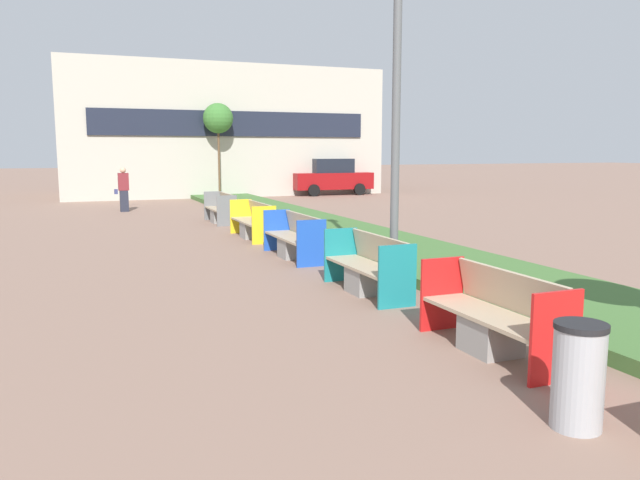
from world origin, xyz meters
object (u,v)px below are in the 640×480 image
at_px(bench_teal_frame, 368,271).
at_px(bench_grey_frame, 221,211).
at_px(bench_yellow_frame, 253,224).
at_px(litter_bin, 578,376).
at_px(street_lamp_post, 397,32).
at_px(pedestrian_walking, 123,189).
at_px(bench_blue_frame, 295,241).
at_px(parked_car_distant, 330,177).
at_px(bench_red_frame, 494,321).
at_px(sapling_tree_far, 218,119).

height_order(bench_teal_frame, bench_grey_frame, same).
bearing_deg(bench_yellow_frame, litter_bin, -92.78).
distance_m(street_lamp_post, pedestrian_walking, 15.94).
relative_size(bench_blue_frame, litter_bin, 2.54).
xyz_separation_m(bench_teal_frame, street_lamp_post, (0.61, 0.28, 3.82)).
bearing_deg(bench_yellow_frame, parked_car_distant, 60.27).
height_order(bench_blue_frame, street_lamp_post, street_lamp_post).
bearing_deg(bench_red_frame, bench_yellow_frame, 89.99).
distance_m(bench_blue_frame, sapling_tree_far, 17.15).
bearing_deg(bench_red_frame, sapling_tree_far, 84.84).
bearing_deg(bench_red_frame, street_lamp_post, 80.14).
bearing_deg(bench_teal_frame, bench_red_frame, -90.01).
bearing_deg(bench_yellow_frame, pedestrian_walking, 106.62).
bearing_deg(sapling_tree_far, street_lamp_post, -94.32).
height_order(litter_bin, parked_car_distant, parked_car_distant).
relative_size(sapling_tree_far, parked_car_distant, 1.06).
height_order(bench_teal_frame, pedestrian_walking, pedestrian_walking).
relative_size(bench_blue_frame, pedestrian_walking, 1.37).
relative_size(street_lamp_post, sapling_tree_far, 1.70).
distance_m(bench_red_frame, bench_grey_frame, 13.88).
xyz_separation_m(bench_blue_frame, litter_bin, (-0.58, -8.71, 0.08)).
xyz_separation_m(bench_yellow_frame, bench_grey_frame, (-0.00, 3.78, -0.01)).
xyz_separation_m(bench_red_frame, bench_teal_frame, (0.00, 3.24, 0.00)).
distance_m(bench_teal_frame, bench_blue_frame, 3.60).
distance_m(bench_teal_frame, bench_grey_frame, 10.64).
xyz_separation_m(pedestrian_walking, parked_car_distant, (10.73, 5.56, 0.07)).
bearing_deg(parked_car_distant, bench_red_frame, -107.88).
xyz_separation_m(bench_yellow_frame, street_lamp_post, (0.61, -6.58, 3.81)).
xyz_separation_m(bench_yellow_frame, litter_bin, (-0.58, -11.98, 0.08)).
height_order(sapling_tree_far, pedestrian_walking, sapling_tree_far).
relative_size(bench_grey_frame, pedestrian_walking, 1.17).
relative_size(bench_grey_frame, parked_car_distant, 0.47).
height_order(bench_red_frame, street_lamp_post, street_lamp_post).
bearing_deg(bench_blue_frame, bench_yellow_frame, 90.00).
distance_m(bench_teal_frame, street_lamp_post, 3.88).
bearing_deg(bench_blue_frame, pedestrian_walking, 102.24).
xyz_separation_m(sapling_tree_far, pedestrian_walking, (-4.71, -4.74, -2.90)).
bearing_deg(bench_teal_frame, litter_bin, -96.47).
xyz_separation_m(bench_grey_frame, street_lamp_post, (0.61, -10.35, 3.82)).
height_order(litter_bin, sapling_tree_far, sapling_tree_far).
bearing_deg(street_lamp_post, litter_bin, -102.45).
height_order(bench_grey_frame, litter_bin, bench_grey_frame).
height_order(bench_red_frame, parked_car_distant, parked_car_distant).
height_order(bench_blue_frame, bench_yellow_frame, same).
distance_m(bench_red_frame, litter_bin, 1.96).
distance_m(bench_blue_frame, parked_car_distant, 19.31).
bearing_deg(bench_blue_frame, bench_grey_frame, 90.03).
xyz_separation_m(bench_grey_frame, pedestrian_walking, (-2.59, 4.90, 0.48)).
distance_m(bench_blue_frame, bench_grey_frame, 7.04).
distance_m(bench_red_frame, street_lamp_post, 5.23).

